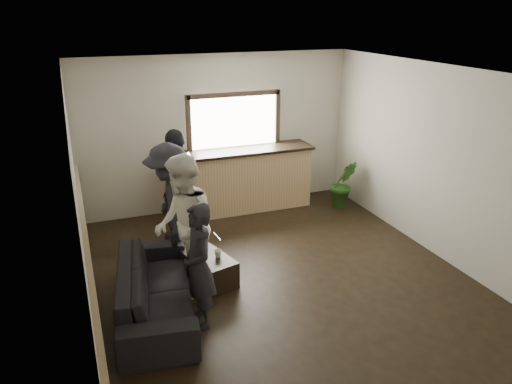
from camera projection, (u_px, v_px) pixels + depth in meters
name	position (u px, v px, depth m)	size (l,w,h in m)	color
ground	(283.00, 281.00, 6.85)	(5.00, 6.00, 0.01)	black
room_shell	(230.00, 187.00, 6.10)	(5.01, 6.01, 2.80)	silver
bar_counter	(239.00, 176.00, 9.09)	(2.70, 0.68, 2.13)	tan
sofa	(155.00, 289.00, 6.06)	(2.21, 0.86, 0.65)	black
coffee_table	(208.00, 268.00, 6.81)	(0.47, 0.85, 0.38)	black
cup_a	(192.00, 251.00, 6.78)	(0.12, 0.12, 0.09)	silver
cup_b	(218.00, 254.00, 6.71)	(0.10, 0.10, 0.10)	silver
potted_plant	(343.00, 184.00, 9.28)	(0.49, 0.40, 0.90)	#2D6623
person_a	(199.00, 266.00, 5.69)	(0.46, 0.57, 1.52)	black
person_b	(183.00, 227.00, 6.27)	(0.82, 0.99, 1.87)	silver
person_c	(171.00, 207.00, 6.97)	(0.77, 1.23, 1.82)	black
person_d	(178.00, 186.00, 7.80)	(0.94, 1.14, 1.82)	black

